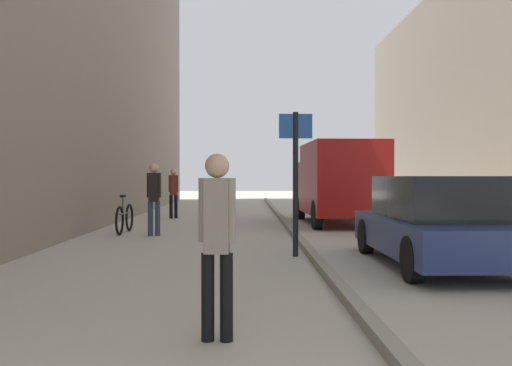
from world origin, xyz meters
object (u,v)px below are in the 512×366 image
Objects in this scene: bicycle_leaning at (125,218)px; delivery_van at (338,181)px; pedestrian_far_crossing at (217,233)px; street_sign_post at (296,171)px; pedestrian_main_foreground at (154,194)px; parked_car at (436,222)px; pedestrian_mid_block at (173,190)px.

delivery_van is at bearing 25.02° from bicycle_leaning.
street_sign_post is (1.15, 5.03, 0.59)m from pedestrian_far_crossing.
street_sign_post reaches higher than bicycle_leaning.
parked_car is (5.31, -4.50, -0.30)m from pedestrian_main_foreground.
bicycle_leaning is (-6.16, 5.12, -0.33)m from parked_car.
parked_car is 2.38× the size of bicycle_leaning.
street_sign_post is at bearing -44.95° from bicycle_leaning.
bicycle_leaning is (-5.87, -2.63, -0.92)m from delivery_van.
bicycle_leaning is at bearing 139.98° from parked_car.
pedestrian_main_foreground is 6.97m from parked_car.
pedestrian_mid_block is at bearing -70.38° from street_sign_post.
delivery_van is at bearing -106.83° from street_sign_post.
parked_car is at bearing 153.72° from street_sign_post.
pedestrian_far_crossing is at bearing 76.11° from street_sign_post.
street_sign_post reaches higher than pedestrian_main_foreground.
street_sign_post is at bearing 81.70° from pedestrian_far_crossing.
pedestrian_far_crossing is at bearing -74.07° from pedestrian_main_foreground.
street_sign_post is at bearing 154.49° from parked_car.
delivery_van is (5.28, -2.24, 0.32)m from pedestrian_mid_block.
pedestrian_main_foreground reaches higher than pedestrian_mid_block.
pedestrian_mid_block is 5.75m from delivery_van.
pedestrian_far_crossing is 0.39× the size of parked_car.
pedestrian_far_crossing reaches higher than parked_car.
parked_car is at bearing -37.44° from pedestrian_main_foreground.
delivery_van reaches higher than bicycle_leaning.
delivery_van is 6.99m from street_sign_post.
pedestrian_main_foreground is 4.70m from street_sign_post.
pedestrian_far_crossing is 5.22m from parked_car.
delivery_van is (5.03, 3.26, 0.28)m from pedestrian_main_foreground.
pedestrian_far_crossing is 0.63× the size of street_sign_post.
pedestrian_main_foreground is 0.42× the size of parked_car.
delivery_van reaches higher than pedestrian_mid_block.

